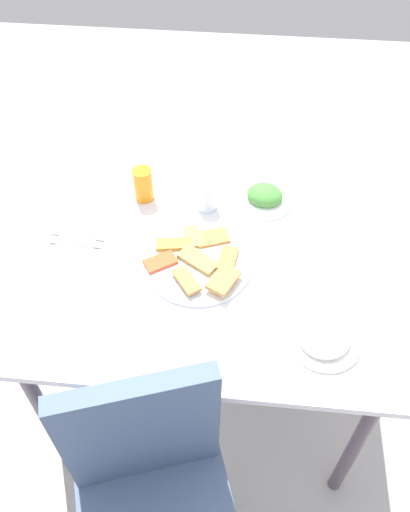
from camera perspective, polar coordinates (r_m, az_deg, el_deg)
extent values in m
plane|color=#ABAAA7|center=(2.26, 0.38, -12.65)|extent=(6.00, 6.00, 0.00)
cube|color=white|center=(1.66, 0.51, -0.86)|extent=(1.11, 0.91, 0.02)
cylinder|color=#554A57|center=(2.23, 14.20, -0.12)|extent=(0.04, 0.04, 0.70)
cylinder|color=#554A57|center=(2.27, -11.14, 1.77)|extent=(0.04, 0.04, 0.70)
cylinder|color=#554A57|center=(1.82, 15.86, -19.26)|extent=(0.04, 0.04, 0.70)
cylinder|color=#554A57|center=(1.87, -16.83, -16.30)|extent=(0.04, 0.04, 0.70)
cube|color=#485D83|center=(1.41, -6.95, -18.20)|extent=(0.39, 0.18, 0.46)
cylinder|color=#342D2F|center=(1.88, -11.72, -25.02)|extent=(0.03, 0.03, 0.41)
cylinder|color=#342D2F|center=(1.88, 0.78, -22.94)|extent=(0.03, 0.03, 0.41)
cylinder|color=white|center=(1.64, -0.77, -0.69)|extent=(0.34, 0.34, 0.01)
cube|color=#AD8B4A|center=(1.63, -0.74, -0.45)|extent=(0.14, 0.12, 0.02)
cube|color=#AD7743|center=(1.57, -2.03, -2.62)|extent=(0.10, 0.11, 0.01)
cube|color=#B97B3F|center=(1.70, 0.69, 2.03)|extent=(0.12, 0.10, 0.01)
cube|color=#C77A40|center=(1.64, 2.47, -0.29)|extent=(0.07, 0.10, 0.01)
cube|color=#BF8646|center=(1.56, 2.02, -2.56)|extent=(0.11, 0.12, 0.01)
cube|color=#DA532A|center=(1.64, -4.86, -0.63)|extent=(0.11, 0.10, 0.01)
cube|color=tan|center=(1.70, -1.32, 2.10)|extent=(0.08, 0.10, 0.01)
cube|color=#BB903A|center=(1.68, -3.44, 1.28)|extent=(0.12, 0.06, 0.01)
cylinder|color=white|center=(1.52, 12.75, -8.86)|extent=(0.21, 0.21, 0.01)
ellipsoid|color=white|center=(1.50, 12.86, -8.50)|extent=(0.20, 0.21, 0.05)
sphere|color=#EDE446|center=(1.53, 13.27, -6.94)|extent=(0.03, 0.03, 0.03)
cylinder|color=white|center=(1.86, 6.42, 6.07)|extent=(0.20, 0.20, 0.01)
ellipsoid|color=#498E3C|center=(1.84, 6.48, 6.59)|extent=(0.14, 0.13, 0.06)
cylinder|color=orange|center=(1.83, -6.70, 7.70)|extent=(0.09, 0.09, 0.12)
cylinder|color=silver|center=(1.79, 0.20, 6.46)|extent=(0.07, 0.07, 0.10)
cube|color=white|center=(1.76, -13.71, 1.70)|extent=(0.13, 0.13, 0.00)
cube|color=silver|center=(1.77, -13.59, 2.21)|extent=(0.18, 0.03, 0.00)
cube|color=silver|center=(1.75, -13.88, 1.35)|extent=(0.18, 0.02, 0.00)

